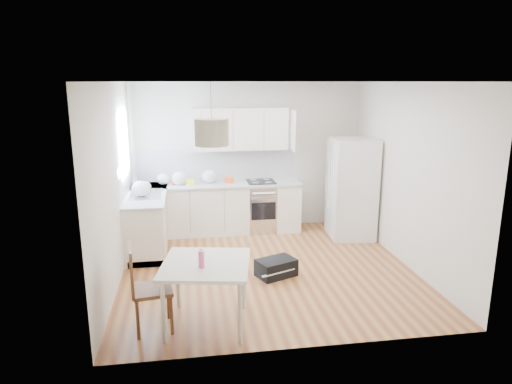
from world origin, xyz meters
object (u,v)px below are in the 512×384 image
refrigerator (352,188)px  dining_chair (152,288)px  dining_table (206,270)px  gym_bag (276,268)px

refrigerator → dining_chair: 4.29m
refrigerator → dining_table: size_ratio=1.58×
refrigerator → dining_chair: refrigerator is taller
refrigerator → dining_table: 3.84m
dining_table → dining_chair: bearing=-169.6°
dining_table → gym_bag: dining_table is taller
dining_table → dining_chair: (-0.59, -0.00, -0.17)m
refrigerator → dining_table: bearing=-130.1°
dining_table → dining_chair: dining_chair is taller
dining_chair → gym_bag: (1.63, 1.20, -0.37)m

